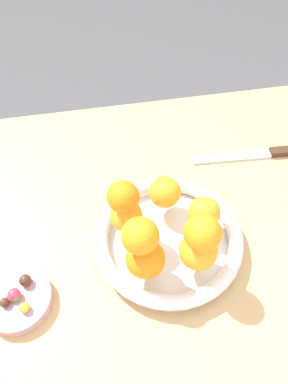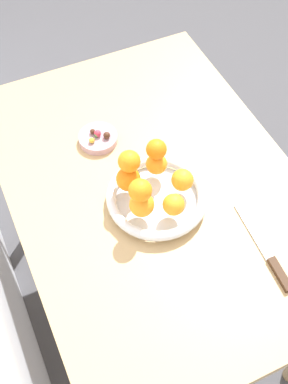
{
  "view_description": "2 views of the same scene",
  "coord_description": "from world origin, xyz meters",
  "px_view_note": "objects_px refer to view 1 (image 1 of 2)",
  "views": [
    {
      "loc": [
        0.04,
        0.34,
        1.34
      ],
      "look_at": [
        -0.02,
        -0.02,
        0.86
      ],
      "focal_mm": 35.0,
      "sensor_mm": 36.0,
      "label": 1
    },
    {
      "loc": [
        -0.69,
        0.34,
        1.79
      ],
      "look_at": [
        -0.06,
        0.06,
        0.8
      ],
      "focal_mm": 45.0,
      "sensor_mm": 36.0,
      "label": 2
    }
  ],
  "objects_px": {
    "orange_3": "(165,192)",
    "candy_ball_1": "(15,295)",
    "dining_table": "(135,262)",
    "candy_ball_5": "(4,302)",
    "candy_ball_0": "(14,294)",
    "candy_ball_3": "(25,280)",
    "orange_1": "(198,251)",
    "fruit_bowl": "(168,239)",
    "orange_4": "(126,216)",
    "orange_7": "(203,233)",
    "knife": "(263,154)",
    "candy_dish": "(17,300)",
    "orange_6": "(140,236)",
    "candy_ball_4": "(11,297)",
    "candy_ball_6": "(24,308)",
    "orange_0": "(145,259)",
    "orange_5": "(123,197)",
    "candy_ball_2": "(15,296)",
    "orange_2": "(204,212)"
  },
  "relations": [
    {
      "from": "candy_ball_3",
      "to": "knife",
      "type": "xyz_separation_m",
      "value": [
        -0.5,
        -0.22,
        -0.03
      ]
    },
    {
      "from": "candy_dish",
      "to": "orange_5",
      "type": "distance_m",
      "value": 0.24
    },
    {
      "from": "candy_ball_3",
      "to": "candy_ball_4",
      "type": "relative_size",
      "value": 1.32
    },
    {
      "from": "dining_table",
      "to": "candy_ball_4",
      "type": "distance_m",
      "value": 0.25
    },
    {
      "from": "orange_7",
      "to": "candy_ball_4",
      "type": "height_order",
      "value": "orange_7"
    },
    {
      "from": "dining_table",
      "to": "orange_1",
      "type": "relative_size",
      "value": 17.52
    },
    {
      "from": "orange_7",
      "to": "candy_ball_4",
      "type": "xyz_separation_m",
      "value": [
        0.3,
        0.0,
        -0.1
      ]
    },
    {
      "from": "orange_1",
      "to": "candy_ball_1",
      "type": "height_order",
      "value": "orange_1"
    },
    {
      "from": "orange_5",
      "to": "candy_ball_6",
      "type": "xyz_separation_m",
      "value": [
        0.18,
        0.12,
        -0.09
      ]
    },
    {
      "from": "candy_ball_0",
      "to": "candy_ball_3",
      "type": "relative_size",
      "value": 1.01
    },
    {
      "from": "candy_ball_0",
      "to": "candy_ball_2",
      "type": "relative_size",
      "value": 1.24
    },
    {
      "from": "orange_0",
      "to": "knife",
      "type": "xyz_separation_m",
      "value": [
        -0.3,
        -0.24,
        -0.07
      ]
    },
    {
      "from": "orange_3",
      "to": "dining_table",
      "type": "bearing_deg",
      "value": 36.06
    },
    {
      "from": "fruit_bowl",
      "to": "orange_4",
      "type": "xyz_separation_m",
      "value": [
        0.07,
        -0.03,
        0.05
      ]
    },
    {
      "from": "candy_ball_0",
      "to": "orange_1",
      "type": "bearing_deg",
      "value": -179.36
    },
    {
      "from": "dining_table",
      "to": "orange_3",
      "type": "xyz_separation_m",
      "value": [
        -0.06,
        -0.05,
        0.16
      ]
    },
    {
      "from": "orange_2",
      "to": "candy_ball_6",
      "type": "relative_size",
      "value": 3.38
    },
    {
      "from": "orange_7",
      "to": "candy_ball_6",
      "type": "bearing_deg",
      "value": 4.92
    },
    {
      "from": "dining_table",
      "to": "candy_ball_6",
      "type": "xyz_separation_m",
      "value": [
        0.19,
        0.11,
        0.12
      ]
    },
    {
      "from": "orange_3",
      "to": "orange_6",
      "type": "relative_size",
      "value": 1.02
    },
    {
      "from": "candy_dish",
      "to": "orange_6",
      "type": "xyz_separation_m",
      "value": [
        -0.2,
        -0.01,
        0.12
      ]
    },
    {
      "from": "orange_3",
      "to": "candy_ball_1",
      "type": "xyz_separation_m",
      "value": [
        0.27,
        0.13,
        -0.04
      ]
    },
    {
      "from": "candy_ball_1",
      "to": "candy_ball_2",
      "type": "xyz_separation_m",
      "value": [
        -0.0,
        0.0,
        -0.0
      ]
    },
    {
      "from": "fruit_bowl",
      "to": "orange_2",
      "type": "height_order",
      "value": "orange_2"
    },
    {
      "from": "orange_5",
      "to": "candy_ball_2",
      "type": "distance_m",
      "value": 0.23
    },
    {
      "from": "candy_ball_5",
      "to": "candy_ball_0",
      "type": "bearing_deg",
      "value": -146.23
    },
    {
      "from": "candy_ball_0",
      "to": "knife",
      "type": "height_order",
      "value": "candy_ball_0"
    },
    {
      "from": "orange_2",
      "to": "candy_ball_6",
      "type": "distance_m",
      "value": 0.33
    },
    {
      "from": "dining_table",
      "to": "orange_0",
      "type": "bearing_deg",
      "value": 94.79
    },
    {
      "from": "candy_dish",
      "to": "orange_0",
      "type": "height_order",
      "value": "orange_0"
    },
    {
      "from": "orange_2",
      "to": "candy_ball_5",
      "type": "height_order",
      "value": "orange_2"
    },
    {
      "from": "candy_ball_2",
      "to": "orange_6",
      "type": "bearing_deg",
      "value": -176.03
    },
    {
      "from": "orange_1",
      "to": "orange_6",
      "type": "xyz_separation_m",
      "value": [
        0.09,
        -0.01,
        0.06
      ]
    },
    {
      "from": "orange_5",
      "to": "candy_ball_4",
      "type": "height_order",
      "value": "orange_5"
    },
    {
      "from": "orange_7",
      "to": "knife",
      "type": "relative_size",
      "value": 0.22
    },
    {
      "from": "candy_dish",
      "to": "orange_2",
      "type": "xyz_separation_m",
      "value": [
        -0.33,
        -0.08,
        0.06
      ]
    },
    {
      "from": "dining_table",
      "to": "candy_ball_1",
      "type": "relative_size",
      "value": 60.77
    },
    {
      "from": "candy_ball_1",
      "to": "candy_ball_6",
      "type": "bearing_deg",
      "value": 122.05
    },
    {
      "from": "orange_1",
      "to": "candy_ball_1",
      "type": "bearing_deg",
      "value": 0.73
    },
    {
      "from": "candy_ball_6",
      "to": "knife",
      "type": "xyz_separation_m",
      "value": [
        -0.5,
        -0.27,
        -0.03
      ]
    },
    {
      "from": "orange_3",
      "to": "orange_5",
      "type": "bearing_deg",
      "value": 25.52
    },
    {
      "from": "candy_dish",
      "to": "orange_2",
      "type": "bearing_deg",
      "value": -166.99
    },
    {
      "from": "candy_ball_6",
      "to": "knife",
      "type": "bearing_deg",
      "value": -151.94
    },
    {
      "from": "orange_0",
      "to": "orange_6",
      "type": "relative_size",
      "value": 1.12
    },
    {
      "from": "orange_0",
      "to": "knife",
      "type": "height_order",
      "value": "orange_0"
    },
    {
      "from": "orange_3",
      "to": "knife",
      "type": "bearing_deg",
      "value": -155.28
    },
    {
      "from": "dining_table",
      "to": "candy_ball_6",
      "type": "bearing_deg",
      "value": 29.24
    },
    {
      "from": "orange_7",
      "to": "knife",
      "type": "height_order",
      "value": "orange_7"
    },
    {
      "from": "fruit_bowl",
      "to": "candy_ball_6",
      "type": "xyz_separation_m",
      "value": [
        0.25,
        0.09,
        0.01
      ]
    },
    {
      "from": "candy_ball_1",
      "to": "orange_2",
      "type": "bearing_deg",
      "value": -166.89
    }
  ]
}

